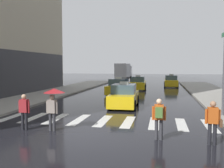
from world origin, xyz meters
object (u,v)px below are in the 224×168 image
at_px(taxi_lead, 124,96).
at_px(pedestrian_with_backpack, 159,116).
at_px(pedestrian_with_umbrella, 53,98).
at_px(taxi_second, 119,87).
at_px(box_truck, 124,72).
at_px(pedestrian_plain_coat, 24,110).
at_px(pedestrian_with_handbag, 213,120).
at_px(taxi_third, 138,84).
at_px(taxi_fourth, 171,81).

distance_m(taxi_lead, pedestrian_with_backpack, 8.23).
bearing_deg(taxi_lead, pedestrian_with_umbrella, -105.90).
relative_size(taxi_second, box_truck, 0.61).
distance_m(taxi_second, pedestrian_plain_coat, 14.85).
height_order(taxi_lead, pedestrian_with_handbag, taxi_lead).
xyz_separation_m(taxi_third, pedestrian_plain_coat, (-3.25, -20.47, 0.21)).
bearing_deg(pedestrian_plain_coat, taxi_fourth, 73.77).
relative_size(taxi_lead, pedestrian_plain_coat, 2.78).
bearing_deg(box_truck, taxi_fourth, -51.16).
bearing_deg(taxi_third, pedestrian_with_handbag, -77.17).
bearing_deg(pedestrian_with_handbag, taxi_fourth, 91.31).
height_order(taxi_second, pedestrian_with_handbag, taxi_second).
relative_size(taxi_third, taxi_fourth, 1.01).
bearing_deg(pedestrian_with_handbag, pedestrian_with_backpack, 173.23).
distance_m(taxi_third, box_truck, 16.21).
bearing_deg(taxi_lead, taxi_second, 103.07).
xyz_separation_m(taxi_second, pedestrian_with_handbag, (6.24, -15.33, 0.21)).
height_order(pedestrian_with_backpack, pedestrian_plain_coat, same).
bearing_deg(box_truck, pedestrian_with_handbag, -76.14).
bearing_deg(taxi_lead, taxi_fourth, 77.70).
relative_size(box_truck, pedestrian_with_backpack, 4.59).
bearing_deg(taxi_lead, taxi_third, 91.07).
bearing_deg(taxi_second, pedestrian_with_backpack, -74.19).
relative_size(taxi_fourth, pedestrian_with_handbag, 2.76).
bearing_deg(taxi_lead, pedestrian_with_backpack, -71.69).
distance_m(box_truck, pedestrian_with_handbag, 37.76).
bearing_deg(taxi_third, taxi_second, -104.19).
height_order(taxi_fourth, pedestrian_with_handbag, taxi_fourth).
relative_size(taxi_lead, box_truck, 0.60).
bearing_deg(pedestrian_with_umbrella, pedestrian_with_backpack, -5.57).
bearing_deg(taxi_third, pedestrian_with_umbrella, -95.19).
xyz_separation_m(taxi_lead, pedestrian_with_backpack, (2.58, -7.81, 0.25)).
relative_size(box_truck, pedestrian_with_handbag, 4.59).
relative_size(taxi_lead, taxi_third, 1.00).
relative_size(pedestrian_with_umbrella, pedestrian_with_backpack, 1.18).
distance_m(taxi_lead, pedestrian_with_handbag, 9.24).
relative_size(taxi_third, pedestrian_plain_coat, 2.78).
bearing_deg(pedestrian_plain_coat, pedestrian_with_handbag, -4.16).
distance_m(taxi_third, pedestrian_with_backpack, 21.01).
bearing_deg(pedestrian_plain_coat, taxi_second, 83.03).
xyz_separation_m(taxi_lead, taxi_third, (-0.24, 13.02, 0.00)).
distance_m(taxi_second, box_truck, 21.54).
bearing_deg(taxi_lead, pedestrian_with_handbag, -60.47).
height_order(pedestrian_with_umbrella, pedestrian_plain_coat, pedestrian_with_umbrella).
bearing_deg(taxi_fourth, pedestrian_with_backpack, -93.03).
bearing_deg(taxi_third, pedestrian_plain_coat, -99.02).
bearing_deg(taxi_fourth, taxi_lead, -102.30).
height_order(taxi_lead, pedestrian_with_umbrella, pedestrian_with_umbrella).
distance_m(taxi_second, pedestrian_with_umbrella, 14.66).
xyz_separation_m(box_truck, pedestrian_with_handbag, (9.04, -36.65, -0.92)).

